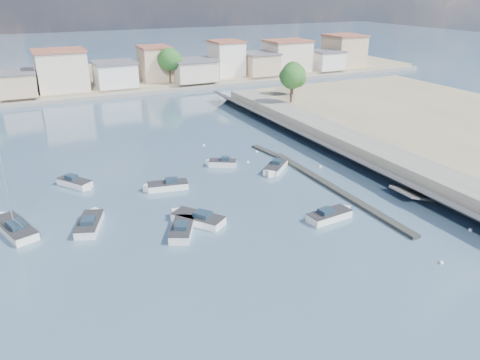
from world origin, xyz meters
The scene contains 17 objects.
ground centered at (0.00, 40.00, 0.00)m, with size 400.00×400.00×0.00m, color #334A66.
seawall_walkway centered at (18.50, 13.00, 0.90)m, with size 5.00×90.00×1.80m, color slate.
breakwater centered at (6.90, 12.69, 0.17)m, with size 2.00×31.02×0.35m.
far_shore_land centered at (0.00, 92.00, 0.70)m, with size 160.00×40.00×1.40m, color gray.
far_shore_quay centered at (0.00, 71.00, 0.40)m, with size 160.00×2.50×0.80m, color slate.
far_town centered at (10.71, 76.92, 4.93)m, with size 113.01×12.80×8.35m.
shore_trees centered at (8.34, 68.11, 6.22)m, with size 74.56×38.32×7.92m.
motorboat_a centered at (-10.34, 9.31, 0.38)m, with size 4.82×5.51×1.48m.
motorboat_b centered at (-12.25, 7.92, 0.38)m, with size 3.84×5.11×1.48m.
motorboat_c centered at (-10.59, 18.57, 0.38)m, with size 5.26×2.60×1.48m.
motorboat_d centered at (3.81, 18.12, 0.38)m, with size 4.64×4.47×1.48m.
motorboat_e centered at (-20.06, 12.90, 0.38)m, with size 3.59×5.53×1.48m.
motorboat_f centered at (-1.67, 22.78, 0.38)m, with size 3.84×3.07×1.48m.
motorboat_g centered at (-19.87, 24.04, 0.38)m, with size 3.85×4.53×1.48m.
motorboat_h centered at (2.29, 3.99, 0.38)m, with size 5.31×2.34×1.48m.
sailboat centered at (-26.89, 15.20, 0.41)m, with size 4.14×7.11×9.00m.
mooring_buoys centered at (5.85, 14.23, 0.05)m, with size 14.01×39.09×0.40m.
Camera 1 is at (-24.55, -30.26, 21.85)m, focal length 35.00 mm.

